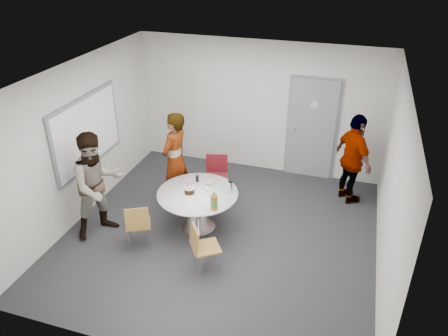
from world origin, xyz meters
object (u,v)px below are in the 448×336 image
(table, at_px, (199,198))
(person_main, at_px, (175,160))
(chair_near_right, at_px, (201,245))
(chair_far, at_px, (216,173))
(person_left, at_px, (98,185))
(chair_near_left, at_px, (138,222))
(door, at_px, (312,129))
(whiteboard, at_px, (87,132))
(person_right, at_px, (353,159))

(table, relative_size, person_main, 0.75)
(chair_near_right, relative_size, chair_far, 0.90)
(person_left, bearing_deg, chair_near_left, -71.19)
(door, height_order, chair_near_left, door)
(person_left, bearing_deg, door, -11.29)
(door, bearing_deg, person_left, -135.02)
(person_main, bearing_deg, whiteboard, -60.33)
(whiteboard, relative_size, person_right, 1.11)
(person_right, bearing_deg, door, 12.74)
(person_left, bearing_deg, chair_near_right, -68.56)
(chair_near_right, distance_m, person_main, 2.00)
(chair_near_left, distance_m, person_right, 3.95)
(whiteboard, height_order, chair_near_right, whiteboard)
(chair_near_left, height_order, person_right, person_right)
(chair_near_right, bearing_deg, door, 127.58)
(whiteboard, xyz_separation_m, chair_near_right, (2.47, -1.13, -0.98))
(person_left, bearing_deg, person_right, -26.02)
(door, relative_size, person_main, 1.20)
(door, relative_size, table, 1.59)
(chair_far, xyz_separation_m, person_right, (2.38, 0.66, 0.32))
(chair_far, height_order, person_left, person_left)
(chair_near_right, bearing_deg, whiteboard, -149.27)
(chair_near_left, bearing_deg, door, 27.34)
(whiteboard, distance_m, person_right, 4.71)
(whiteboard, bearing_deg, person_main, 19.79)
(chair_near_left, relative_size, chair_near_right, 1.01)
(person_main, height_order, person_left, person_left)
(table, xyz_separation_m, person_right, (2.34, 1.68, 0.25))
(whiteboard, distance_m, chair_far, 2.39)
(chair_near_left, height_order, person_main, person_main)
(door, distance_m, chair_near_left, 3.94)
(table, xyz_separation_m, person_left, (-1.51, -0.56, 0.30))
(door, height_order, person_main, door)
(door, xyz_separation_m, person_left, (-3.00, -3.00, -0.12))
(chair_far, relative_size, person_right, 0.51)
(door, relative_size, whiteboard, 1.12)
(chair_near_left, distance_m, chair_far, 1.92)
(person_main, relative_size, person_right, 1.04)
(chair_near_left, distance_m, person_main, 1.48)
(chair_near_right, height_order, person_right, person_right)
(table, distance_m, person_main, 0.99)
(chair_near_right, height_order, person_left, person_left)
(door, xyz_separation_m, person_main, (-2.18, -1.78, -0.14))
(door, height_order, person_right, door)
(person_right, bearing_deg, chair_far, 69.74)
(whiteboard, bearing_deg, person_left, -51.89)
(table, bearing_deg, whiteboard, 175.80)
(table, distance_m, chair_near_left, 1.07)
(whiteboard, height_order, chair_far, whiteboard)
(person_left, bearing_deg, person_main, -0.40)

